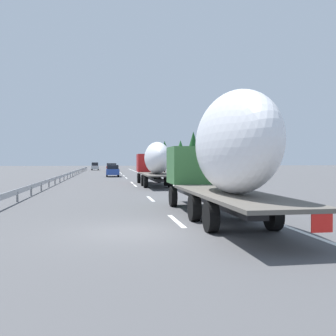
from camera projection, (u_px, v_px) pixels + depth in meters
The scene contains 24 objects.
ground_plane at pixel (113, 178), 52.24m from camera, with size 260.00×260.00×0.00m, color #4C4C4F.
lane_stripe_0 at pixel (176, 221), 15.03m from camera, with size 3.20×0.20×0.01m, color white.
lane_stripe_1 at pixel (151, 199), 23.75m from camera, with size 3.20×0.20×0.01m, color white.
lane_stripe_2 at pixel (135, 185), 36.46m from camera, with size 3.20×0.20×0.01m, color white.
lane_stripe_3 at pixel (132, 183), 41.19m from camera, with size 3.20×0.20×0.01m, color white.
lane_stripe_4 at pixel (126, 178), 52.48m from camera, with size 3.20×0.20×0.01m, color white.
lane_stripe_5 at pixel (124, 176), 59.55m from camera, with size 3.20×0.20×0.01m, color white.
lane_stripe_6 at pixel (121, 174), 69.23m from camera, with size 3.20×0.20×0.01m, color white.
lane_stripe_7 at pixel (120, 173), 75.52m from camera, with size 3.20×0.20×0.01m, color white.
lane_stripe_8 at pixel (119, 172), 83.21m from camera, with size 3.20×0.20×0.01m, color white.
edge_line_right at pixel (149, 176), 58.06m from camera, with size 110.00×0.20×0.01m, color white.
truck_lead at pixel (155, 161), 35.90m from camera, with size 13.37×2.55×4.07m.
truck_trailing at pixel (223, 153), 14.87m from camera, with size 13.48×2.55×4.87m.
car_blue_sedan at pixel (113, 171), 56.70m from camera, with size 4.73×1.90×1.76m.
car_white_van at pixel (112, 168), 76.30m from camera, with size 4.20×1.84×1.87m.
car_red_compact at pixel (110, 167), 84.63m from camera, with size 4.04×1.74×1.83m.
car_silver_hatch at pixel (95, 166), 95.89m from camera, with size 4.45×1.79×1.94m.
road_sign at pixel (158, 162), 57.32m from camera, with size 0.10×0.90×3.07m.
tree_0 at pixel (193, 148), 60.88m from camera, with size 3.00×3.00×7.06m.
tree_1 at pixel (180, 153), 63.70m from camera, with size 3.01×3.01×5.81m.
tree_2 at pixel (157, 155), 94.74m from camera, with size 3.54×3.54×5.48m.
tree_3 at pixel (206, 145), 48.13m from camera, with size 3.89×3.89×6.85m.
tree_4 at pixel (165, 154), 72.95m from camera, with size 3.52×3.52×6.15m.
guardrail_median at pixel (70, 173), 54.23m from camera, with size 94.00×0.10×0.76m.
Camera 1 is at (-12.74, 0.92, 2.38)m, focal length 40.75 mm.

